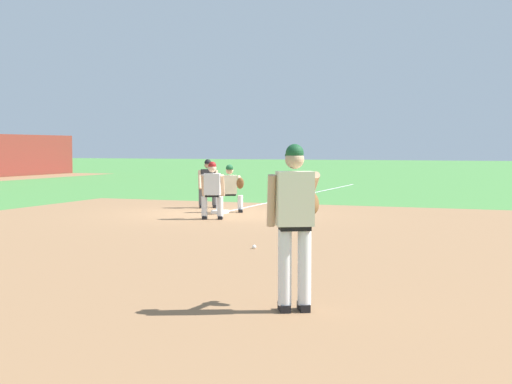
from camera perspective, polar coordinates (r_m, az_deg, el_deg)
name	(u,v)px	position (r m, az deg, el deg)	size (l,w,h in m)	color
ground_plane	(220,213)	(19.60, -2.91, -1.72)	(160.00, 160.00, 0.00)	#47843D
infield_dirt_patch	(241,241)	(13.76, -1.19, -3.98)	(18.00, 18.00, 0.01)	#936B47
foul_line_stripe	(305,195)	(27.13, 3.93, -0.22)	(16.07, 0.10, 0.00)	white
first_base_bag	(220,212)	(19.60, -2.91, -1.59)	(0.38, 0.38, 0.09)	white
baseball	(254,247)	(12.79, -0.15, -4.41)	(0.07, 0.07, 0.07)	white
pitcher	(296,217)	(7.88, 3.18, -1.98)	(0.83, 0.59, 1.86)	black
first_baseman	(230,186)	(19.72, -2.06, 0.45)	(0.83, 1.00, 1.34)	black
baserunner	(212,188)	(17.91, -3.52, 0.31)	(0.56, 0.66, 1.46)	black
umpire	(208,182)	(21.32, -3.87, 0.84)	(0.61, 0.67, 1.46)	black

